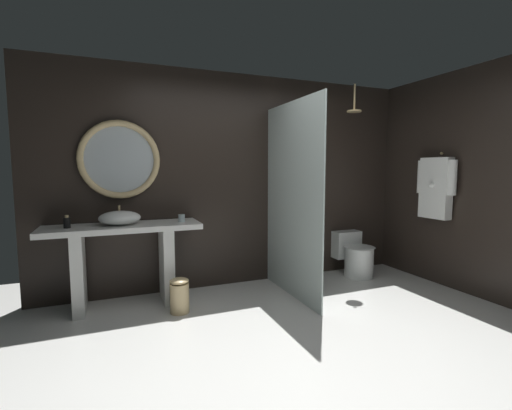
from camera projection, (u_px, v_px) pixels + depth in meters
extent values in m
plane|color=silver|center=(318.00, 350.00, 2.86)|extent=(5.76, 5.76, 0.00)
cube|color=black|center=(239.00, 181.00, 4.48)|extent=(4.80, 0.10, 2.60)
cube|color=black|center=(453.00, 181.00, 4.31)|extent=(0.10, 2.47, 2.60)
cube|color=silver|center=(123.00, 227.00, 3.70)|extent=(1.57, 0.52, 0.06)
cube|color=silver|center=(79.00, 273.00, 3.58)|extent=(0.11, 0.44, 0.81)
cube|color=silver|center=(167.00, 264.00, 3.91)|extent=(0.11, 0.44, 0.81)
ellipsoid|color=white|center=(120.00, 218.00, 3.68)|extent=(0.42, 0.34, 0.15)
cylinder|color=#D6B77F|center=(119.00, 214.00, 3.82)|extent=(0.02, 0.02, 0.19)
cylinder|color=#D6B77F|center=(119.00, 207.00, 3.76)|extent=(0.02, 0.11, 0.02)
cylinder|color=silver|center=(182.00, 218.00, 3.89)|extent=(0.07, 0.07, 0.08)
cylinder|color=black|center=(67.00, 223.00, 3.48)|extent=(0.06, 0.06, 0.10)
cylinder|color=#D6B77F|center=(67.00, 216.00, 3.48)|extent=(0.04, 0.04, 0.02)
torus|color=#D6B77F|center=(120.00, 160.00, 3.85)|extent=(0.85, 0.07, 0.85)
cylinder|color=#B2BCC1|center=(120.00, 160.00, 3.86)|extent=(0.74, 0.01, 0.74)
cube|color=silver|center=(292.00, 200.00, 4.00)|extent=(0.02, 1.30, 2.19)
cylinder|color=#D6B77F|center=(355.00, 97.00, 4.44)|extent=(0.02, 0.02, 0.32)
cylinder|color=#D6B77F|center=(354.00, 111.00, 4.46)|extent=(0.18, 0.18, 0.02)
sphere|color=#D6B77F|center=(442.00, 153.00, 4.36)|extent=(0.04, 0.04, 0.04)
cube|color=white|center=(436.00, 188.00, 4.38)|extent=(0.12, 0.40, 0.75)
cylinder|color=white|center=(452.00, 178.00, 4.16)|extent=(0.10, 0.10, 0.42)
cylinder|color=white|center=(422.00, 177.00, 4.57)|extent=(0.10, 0.10, 0.42)
sphere|color=white|center=(431.00, 185.00, 4.35)|extent=(0.07, 0.07, 0.07)
cylinder|color=white|center=(359.00, 262.00, 4.78)|extent=(0.38, 0.38, 0.40)
ellipsoid|color=white|center=(359.00, 247.00, 4.76)|extent=(0.40, 0.44, 0.02)
cube|color=white|center=(346.00, 244.00, 5.02)|extent=(0.39, 0.19, 0.37)
cylinder|color=#D6B77F|center=(180.00, 298.00, 3.59)|extent=(0.19, 0.19, 0.30)
ellipsoid|color=#D6B77F|center=(179.00, 281.00, 3.57)|extent=(0.19, 0.19, 0.06)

